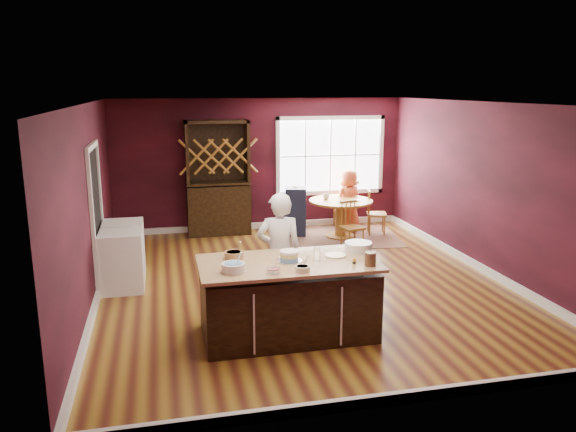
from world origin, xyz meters
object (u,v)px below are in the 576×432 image
at_px(hutch, 218,178).
at_px(chair_north, 345,204).
at_px(dining_table, 341,211).
at_px(layer_cake, 289,256).
at_px(dryer, 124,249).
at_px(kitchen_island, 288,300).
at_px(toddler, 300,195).
at_px(washer, 122,261).
at_px(chair_east, 377,212).
at_px(chair_south, 352,225).
at_px(high_chair, 296,210).
at_px(seated_woman, 349,201).
at_px(baker, 279,253).

bearing_deg(hutch, chair_north, -1.98).
relative_size(dining_table, layer_cake, 3.99).
xyz_separation_m(chair_north, dryer, (-4.38, -2.21, -0.07)).
relative_size(kitchen_island, dryer, 2.38).
relative_size(toddler, washer, 0.30).
relative_size(dining_table, chair_east, 1.35).
bearing_deg(chair_south, toddler, 107.92).
bearing_deg(high_chair, kitchen_island, -89.82).
xyz_separation_m(chair_east, high_chair, (-1.60, 0.32, 0.04)).
height_order(kitchen_island, chair_east, chair_east).
relative_size(chair_north, seated_woman, 0.81).
distance_m(baker, high_chair, 4.00).
bearing_deg(dryer, hutch, 53.13).
bearing_deg(chair_south, baker, -138.25).
bearing_deg(seated_woman, chair_north, -112.13).
bearing_deg(kitchen_island, chair_south, 59.16).
xyz_separation_m(dining_table, washer, (-4.05, -2.13, -0.10)).
height_order(layer_cake, chair_south, layer_cake).
distance_m(baker, seated_woman, 4.53).
relative_size(baker, chair_north, 1.58).
distance_m(kitchen_island, high_chair, 4.68).
height_order(dining_table, chair_east, chair_east).
bearing_deg(dryer, toddler, 29.19).
relative_size(chair_south, seated_woman, 0.71).
bearing_deg(dining_table, baker, -119.72).
height_order(dining_table, chair_south, chair_south).
relative_size(chair_south, dryer, 1.02).
bearing_deg(washer, high_chair, 37.77).
bearing_deg(chair_east, kitchen_island, 161.72).
height_order(kitchen_island, baker, baker).
bearing_deg(baker, dryer, -34.97).
height_order(hutch, dryer, hutch).
distance_m(baker, toddler, 4.00).
xyz_separation_m(layer_cake, seated_woman, (2.32, 4.59, -0.35)).
relative_size(kitchen_island, hutch, 0.92).
distance_m(dining_table, baker, 3.99).
distance_m(chair_east, chair_north, 0.81).
distance_m(hutch, dryer, 2.96).
distance_m(chair_south, high_chair, 1.46).
distance_m(high_chair, washer, 4.08).
bearing_deg(baker, dining_table, -111.25).
bearing_deg(washer, layer_cake, -44.56).
xyz_separation_m(baker, layer_cake, (-0.03, -0.69, 0.17)).
bearing_deg(chair_north, hutch, -11.71).
relative_size(seated_woman, toddler, 4.89).
relative_size(chair_south, washer, 1.03).
bearing_deg(dining_table, kitchen_island, -115.90).
xyz_separation_m(baker, hutch, (-0.35, 4.26, 0.34)).
distance_m(seated_woman, toddler, 1.09).
xyz_separation_m(dining_table, chair_south, (-0.06, -0.87, -0.08)).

